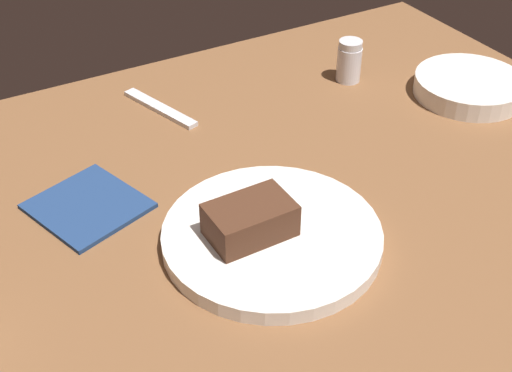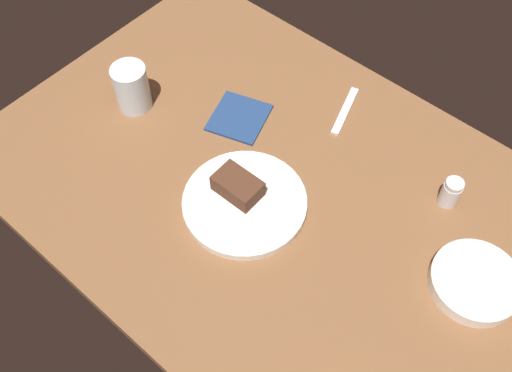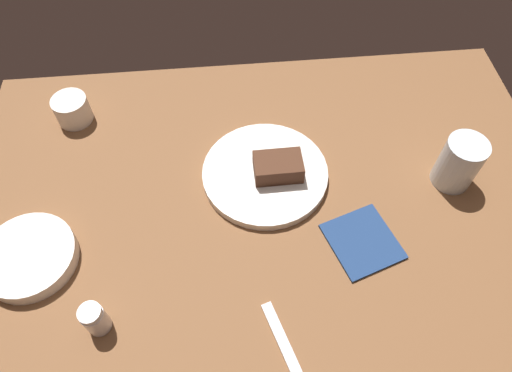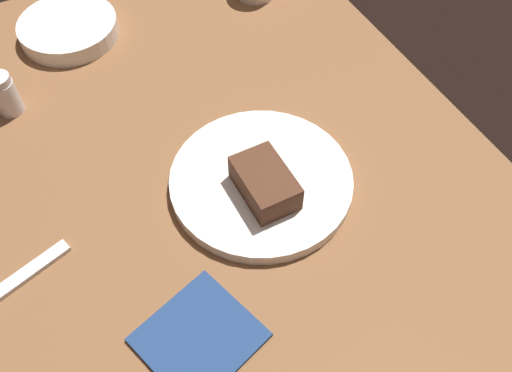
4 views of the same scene
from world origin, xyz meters
TOP-DOWN VIEW (x-y plane):
  - dining_table at (0.00, 0.00)cm, footprint 120.00×84.00cm
  - dessert_plate at (-0.05, 7.47)cm, footprint 25.68×25.68cm
  - chocolate_cake_slice at (2.48, 6.73)cm, footprint 9.71×6.37cm
  - salt_shaker at (-31.04, -20.63)cm, footprint 3.94×3.94cm
  - side_bowl at (-44.62, -7.28)cm, footprint 17.02×17.02cm
  - dessert_spoon at (-0.56, -26.87)cm, footprint 6.21×14.85cm
  - folded_napkin at (16.62, -9.41)cm, footprint 15.32×15.78cm

SIDE VIEW (x-z plane):
  - dining_table at x=0.00cm, z-range 0.00..3.00cm
  - folded_napkin at x=16.62cm, z-range 3.00..3.60cm
  - dessert_spoon at x=-0.56cm, z-range 3.00..3.70cm
  - dessert_plate at x=-0.05cm, z-range 3.00..4.90cm
  - side_bowl at x=-44.62cm, z-range 3.00..6.02cm
  - salt_shaker at x=-31.04cm, z-range 2.95..9.84cm
  - chocolate_cake_slice at x=2.48cm, z-range 4.90..9.01cm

